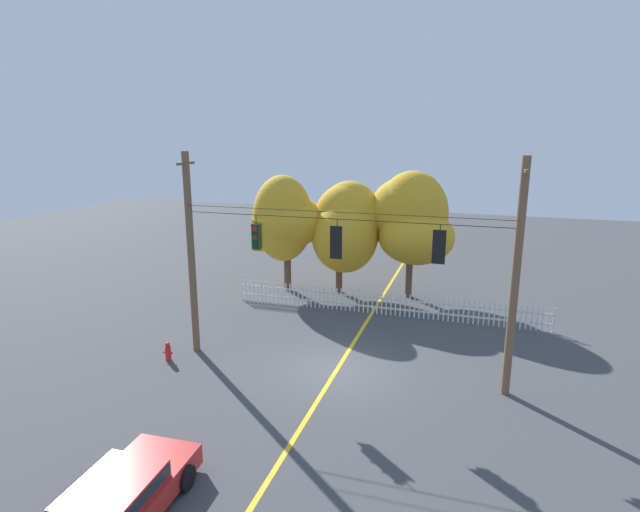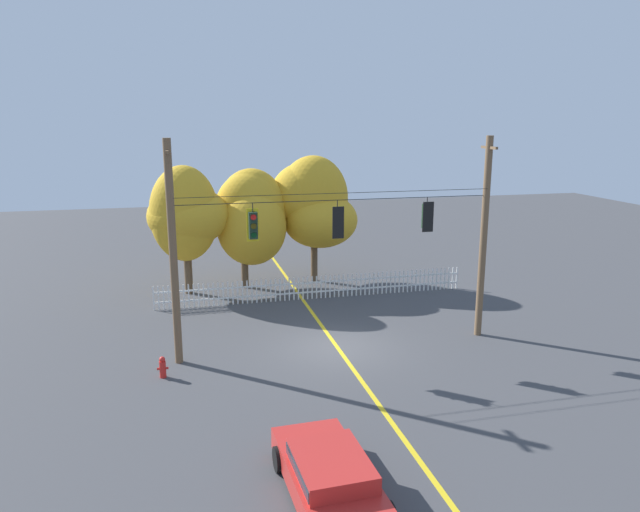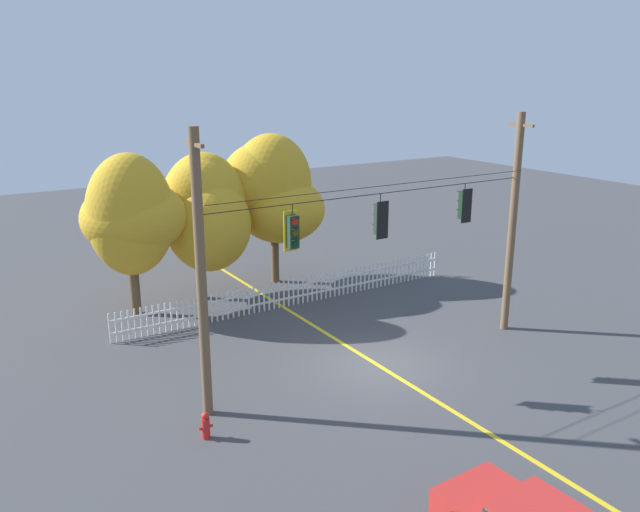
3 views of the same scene
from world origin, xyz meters
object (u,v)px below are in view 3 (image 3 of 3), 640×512
traffic_signal_northbound_secondary (380,219)px  autumn_maple_near_fence (132,216)px  fire_hydrant (206,426)px  traffic_signal_westbound_side (464,205)px  autumn_oak_far_east (272,192)px  autumn_maple_mid (205,211)px  traffic_signal_southbound_primary (293,232)px

traffic_signal_northbound_secondary → autumn_maple_near_fence: 9.98m
autumn_maple_near_fence → fire_hydrant: (-1.19, -9.64, -3.64)m
traffic_signal_westbound_side → autumn_oak_far_east: (-2.18, 9.65, -0.82)m
autumn_maple_mid → autumn_oak_far_east: size_ratio=0.91×
traffic_signal_westbound_side → autumn_maple_near_fence: autumn_maple_near_fence is taller
traffic_signal_southbound_primary → autumn_oak_far_east: size_ratio=0.21×
autumn_maple_mid → autumn_oak_far_east: autumn_oak_far_east is taller
autumn_maple_mid → fire_hydrant: size_ratio=8.18×
autumn_oak_far_east → traffic_signal_westbound_side: bearing=-77.3°
traffic_signal_southbound_primary → autumn_maple_near_fence: size_ratio=0.22×
traffic_signal_northbound_secondary → traffic_signal_westbound_side: bearing=0.0°
autumn_oak_far_east → traffic_signal_northbound_secondary: bearing=-97.8°
traffic_signal_westbound_side → fire_hydrant: size_ratio=1.75×
traffic_signal_northbound_secondary → fire_hydrant: (-6.41, -1.17, -4.51)m
autumn_maple_near_fence → fire_hydrant: size_ratio=8.60×
autumn_maple_mid → traffic_signal_southbound_primary: bearing=-96.6°
traffic_signal_southbound_primary → traffic_signal_westbound_side: size_ratio=1.07×
fire_hydrant → autumn_maple_mid: bearing=67.0°
autumn_maple_near_fence → fire_hydrant: 10.37m
traffic_signal_westbound_side → fire_hydrant: (-9.91, -1.17, -4.58)m
fire_hydrant → traffic_signal_westbound_side: bearing=6.7°
autumn_maple_near_fence → autumn_oak_far_east: (6.54, 1.19, 0.12)m
traffic_signal_southbound_primary → autumn_maple_near_fence: bearing=104.2°
autumn_oak_far_east → autumn_maple_near_fence: bearing=-169.7°
traffic_signal_southbound_primary → fire_hydrant: (-3.33, -1.19, -4.51)m
autumn_maple_near_fence → autumn_maple_mid: size_ratio=1.05×
traffic_signal_southbound_primary → traffic_signal_northbound_secondary: (3.07, -0.02, -0.00)m
traffic_signal_southbound_primary → traffic_signal_northbound_secondary: bearing=-0.4°
traffic_signal_westbound_side → autumn_oak_far_east: bearing=102.7°
autumn_oak_far_east → fire_hydrant: (-7.73, -10.82, -3.76)m
traffic_signal_westbound_side → fire_hydrant: bearing=-173.3°
traffic_signal_northbound_secondary → autumn_maple_mid: 9.49m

